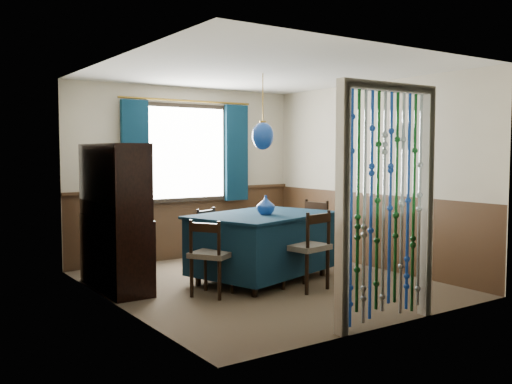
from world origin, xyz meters
TOP-DOWN VIEW (x-y plane):
  - floor at (0.00, 0.00)m, footprint 4.00×4.00m
  - ceiling at (0.00, 0.00)m, footprint 4.00×4.00m
  - wall_back at (0.00, 2.00)m, footprint 3.60×0.00m
  - wall_front at (0.00, -2.00)m, footprint 3.60×0.00m
  - wall_left at (-1.80, 0.00)m, footprint 0.00×4.00m
  - wall_right at (1.80, 0.00)m, footprint 0.00×4.00m
  - wainscot_back at (0.00, 1.99)m, footprint 3.60×0.00m
  - wainscot_front at (0.00, -1.99)m, footprint 3.60×0.00m
  - wainscot_left at (-1.79, 0.00)m, footprint 0.00×4.00m
  - wainscot_right at (1.79, 0.00)m, footprint 0.00×4.00m
  - window at (0.00, 1.95)m, footprint 1.32×0.12m
  - doorway at (0.00, -1.94)m, footprint 1.16×0.12m
  - dining_table at (0.09, 0.14)m, footprint 1.96×1.62m
  - chair_near at (0.24, -0.54)m, footprint 0.52×0.51m
  - chair_far at (-0.18, 0.84)m, footprint 0.54×0.53m
  - chair_left at (-0.81, -0.17)m, footprint 0.56×0.56m
  - chair_right at (1.08, 0.46)m, footprint 0.50×0.52m
  - sideboard at (-1.56, 0.73)m, footprint 0.45×1.27m
  - pendant_lamp at (0.09, 0.14)m, footprint 0.27×0.27m
  - vase_table at (0.06, 0.04)m, footprint 0.23×0.23m
  - bowl_shelf at (-1.50, 0.47)m, footprint 0.27×0.27m
  - vase_sideboard at (-1.50, 1.02)m, footprint 0.23×0.23m

SIDE VIEW (x-z plane):
  - floor at x=0.00m, z-range 0.00..0.00m
  - chair_far at x=-0.18m, z-range 0.03..0.86m
  - chair_left at x=-0.81m, z-range 0.03..0.87m
  - dining_table at x=0.09m, z-range 0.06..0.88m
  - chair_right at x=1.08m, z-range 0.03..0.93m
  - chair_near at x=0.24m, z-range 0.03..0.94m
  - wainscot_back at x=0.00m, z-range -1.30..2.30m
  - wainscot_front at x=0.00m, z-range -1.30..2.30m
  - wainscot_left at x=-1.79m, z-range -1.50..2.50m
  - wainscot_right at x=1.79m, z-range -1.50..2.50m
  - sideboard at x=-1.56m, z-range -0.25..1.41m
  - vase_table at x=0.06m, z-range 0.82..1.03m
  - vase_sideboard at x=-1.50m, z-range 0.83..1.02m
  - doorway at x=0.00m, z-range -0.04..2.14m
  - bowl_shelf at x=-1.50m, z-range 1.13..1.19m
  - wall_back at x=0.00m, z-range -0.55..3.05m
  - wall_front at x=0.00m, z-range -0.55..3.05m
  - wall_left at x=-1.80m, z-range -0.75..3.25m
  - wall_right at x=1.80m, z-range -0.75..3.25m
  - window at x=0.00m, z-range 0.84..2.26m
  - pendant_lamp at x=0.09m, z-range 1.31..2.21m
  - ceiling at x=0.00m, z-range 2.50..2.50m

